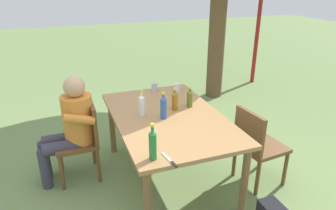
# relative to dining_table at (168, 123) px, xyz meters

# --- Properties ---
(ground_plane) EXTENTS (24.00, 24.00, 0.00)m
(ground_plane) POSITION_rel_dining_table_xyz_m (0.00, 0.00, -0.69)
(ground_plane) COLOR #6B844C
(dining_table) EXTENTS (1.71, 1.09, 0.77)m
(dining_table) POSITION_rel_dining_table_xyz_m (0.00, 0.00, 0.00)
(dining_table) COLOR #A37547
(dining_table) RESTS_ON ground_plane
(chair_near_left) EXTENTS (0.44, 0.44, 0.87)m
(chair_near_left) POSITION_rel_dining_table_xyz_m (-0.38, -0.84, -0.20)
(chair_near_left) COLOR brown
(chair_near_left) RESTS_ON ground_plane
(chair_far_right) EXTENTS (0.48, 0.48, 0.87)m
(chair_far_right) POSITION_rel_dining_table_xyz_m (0.39, 0.84, -0.20)
(chair_far_right) COLOR brown
(chair_far_right) RESTS_ON ground_plane
(person_in_white_shirt) EXTENTS (0.47, 0.61, 1.18)m
(person_in_white_shirt) POSITION_rel_dining_table_xyz_m (-0.38, -0.95, -0.03)
(person_in_white_shirt) COLOR orange
(person_in_white_shirt) RESTS_ON ground_plane
(bottle_olive) EXTENTS (0.06, 0.06, 0.23)m
(bottle_olive) POSITION_rel_dining_table_xyz_m (-0.14, 0.31, 0.18)
(bottle_olive) COLOR #566623
(bottle_olive) RESTS_ON dining_table
(bottle_blue) EXTENTS (0.06, 0.06, 0.28)m
(bottle_blue) POSITION_rel_dining_table_xyz_m (0.04, -0.06, 0.21)
(bottle_blue) COLOR #2D56A3
(bottle_blue) RESTS_ON dining_table
(bottle_amber) EXTENTS (0.06, 0.06, 0.24)m
(bottle_amber) POSITION_rel_dining_table_xyz_m (-0.12, 0.12, 0.19)
(bottle_amber) COLOR #996019
(bottle_amber) RESTS_ON dining_table
(bottle_clear) EXTENTS (0.06, 0.06, 0.27)m
(bottle_clear) POSITION_rel_dining_table_xyz_m (-0.11, -0.25, 0.20)
(bottle_clear) COLOR white
(bottle_clear) RESTS_ON dining_table
(bottle_green) EXTENTS (0.06, 0.06, 0.31)m
(bottle_green) POSITION_rel_dining_table_xyz_m (0.71, -0.39, 0.22)
(bottle_green) COLOR #287A38
(bottle_green) RESTS_ON dining_table
(cup_steel) EXTENTS (0.07, 0.07, 0.12)m
(cup_steel) POSITION_rel_dining_table_xyz_m (-0.72, 0.09, 0.14)
(cup_steel) COLOR #B2B7BC
(cup_steel) RESTS_ON dining_table
(cup_glass) EXTENTS (0.07, 0.07, 0.10)m
(cup_glass) POSITION_rel_dining_table_xyz_m (-0.63, 0.35, 0.13)
(cup_glass) COLOR silver
(cup_glass) RESTS_ON dining_table
(table_knife) EXTENTS (0.24, 0.06, 0.01)m
(table_knife) POSITION_rel_dining_table_xyz_m (0.79, -0.27, 0.09)
(table_knife) COLOR silver
(table_knife) RESTS_ON dining_table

